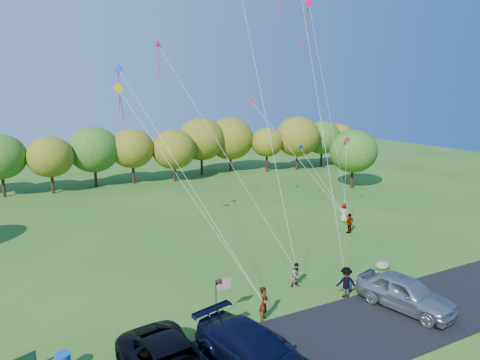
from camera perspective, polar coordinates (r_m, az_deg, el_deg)
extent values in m
plane|color=#2A5A19|center=(26.30, 7.25, -15.96)|extent=(140.00, 140.00, 0.00)
cube|color=black|center=(23.56, 13.12, -19.66)|extent=(44.00, 6.00, 0.06)
cylinder|color=#361F13|center=(59.23, -29.06, -0.20)|extent=(0.36, 0.36, 2.90)
ellipsoid|color=#316218|center=(58.74, -29.37, 2.84)|extent=(5.34, 5.34, 4.81)
cylinder|color=#361F13|center=(59.17, -23.17, 0.05)|extent=(0.36, 0.36, 2.34)
ellipsoid|color=#255516|center=(58.65, -23.42, 3.17)|extent=(6.40, 6.40, 5.76)
cylinder|color=#361F13|center=(57.11, -18.25, 0.05)|extent=(0.36, 0.36, 2.40)
ellipsoid|color=#316218|center=(56.59, -18.45, 3.17)|extent=(5.97, 5.97, 5.37)
cylinder|color=#361F13|center=(58.05, -13.35, 0.91)|extent=(0.36, 0.36, 3.19)
ellipsoid|color=#316218|center=(57.51, -13.52, 4.41)|extent=(6.09, 6.09, 5.48)
cylinder|color=#361F13|center=(62.25, -9.96, 1.51)|extent=(0.36, 0.36, 2.63)
ellipsoid|color=#316218|center=(61.77, -10.07, 4.43)|extent=(5.80, 5.80, 5.22)
cylinder|color=#361F13|center=(63.96, -6.26, 2.07)|extent=(0.36, 0.36, 3.03)
ellipsoid|color=#255516|center=(63.51, -6.32, 4.88)|extent=(5.07, 5.07, 4.57)
cylinder|color=#361F13|center=(63.32, 0.14, 2.00)|extent=(0.36, 0.36, 2.94)
ellipsoid|color=#255516|center=(62.83, 0.15, 5.10)|extent=(6.08, 6.08, 5.47)
cylinder|color=#361F13|center=(68.22, 1.72, 2.49)|extent=(0.36, 0.36, 2.45)
ellipsoid|color=#255516|center=(67.77, 1.73, 5.17)|extent=(6.11, 6.11, 5.50)
cylinder|color=#361F13|center=(68.85, 7.73, 2.70)|extent=(0.36, 0.36, 2.98)
ellipsoid|color=#255516|center=(68.41, 7.81, 5.47)|extent=(5.74, 5.74, 5.17)
cylinder|color=#361F13|center=(73.78, 9.76, 3.28)|extent=(0.36, 0.36, 3.09)
ellipsoid|color=#316218|center=(73.34, 9.86, 6.12)|extent=(6.56, 6.56, 5.90)
cylinder|color=#361F13|center=(76.20, 12.77, 3.41)|extent=(0.36, 0.36, 3.06)
ellipsoid|color=#255516|center=(75.82, 12.88, 5.83)|extent=(5.24, 5.24, 4.72)
cylinder|color=#361F13|center=(56.60, 14.70, 0.37)|extent=(0.36, 0.36, 2.80)
ellipsoid|color=#255516|center=(56.06, 14.88, 3.73)|extent=(6.00, 6.00, 5.40)
imported|color=black|center=(20.26, 1.82, -21.82)|extent=(4.05, 6.83, 1.85)
imported|color=#969B9F|center=(26.72, 21.17, -13.83)|extent=(3.45, 5.94, 1.90)
imported|color=#4C4C59|center=(24.03, 3.20, -16.14)|extent=(0.82, 0.81, 1.92)
imported|color=#4C4C59|center=(27.97, 7.58, -12.43)|extent=(0.80, 0.64, 1.56)
imported|color=#4C4C59|center=(27.10, 13.94, -13.11)|extent=(1.40, 1.10, 1.91)
imported|color=#4C4C59|center=(38.69, 14.40, -5.61)|extent=(1.12, 0.64, 1.79)
imported|color=#4C4C59|center=(41.75, 13.69, -4.27)|extent=(0.95, 1.06, 1.83)
cylinder|color=black|center=(23.62, -3.21, -15.87)|extent=(0.05, 0.05, 2.49)
cube|color=red|center=(23.38, -2.21, -13.70)|extent=(0.90, 0.60, 0.02)
cube|color=navy|center=(23.21, -2.84, -13.41)|extent=(0.36, 0.02, 0.28)
ellipsoid|color=gray|center=(28.53, 14.47, -13.35)|extent=(1.06, 0.83, 0.53)
ellipsoid|color=slate|center=(31.99, 18.43, -10.76)|extent=(1.05, 0.88, 0.55)
cone|color=#1332C3|center=(31.87, -15.89, 14.15)|extent=(1.01, 0.62, 0.87)
cone|color=red|center=(41.11, 1.52, 10.55)|extent=(0.82, 0.47, 0.72)
cone|color=#EC1051|center=(37.35, 9.13, 22.41)|extent=(1.11, 0.46, 1.04)
cube|color=#F01153|center=(41.52, 14.08, 5.25)|extent=(0.58, 0.25, 0.60)
cube|color=gold|center=(31.59, -15.91, 11.69)|extent=(0.68, 0.54, 0.81)
cube|color=#1322C1|center=(41.00, 8.07, 4.33)|extent=(0.62, 0.16, 0.61)
cone|color=red|center=(36.56, -10.84, 17.34)|extent=(0.83, 0.56, 0.73)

